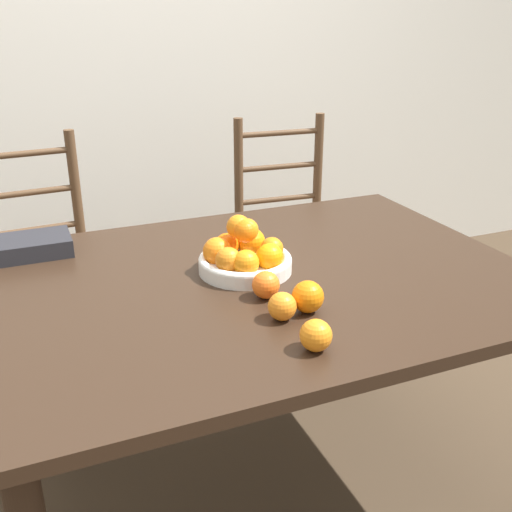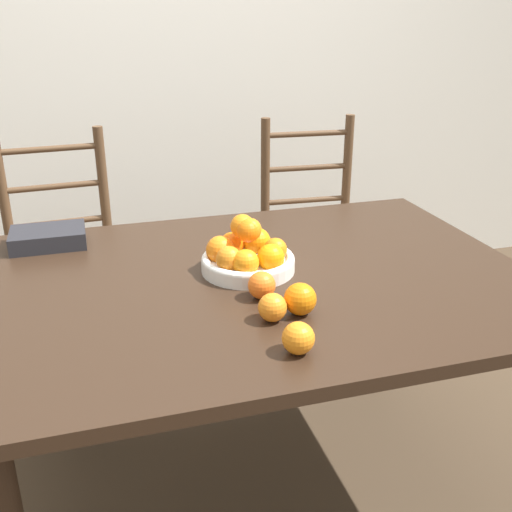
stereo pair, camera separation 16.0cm
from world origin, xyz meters
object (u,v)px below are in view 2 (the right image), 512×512
object	(u,v)px
orange_loose_3	(262,285)
orange_loose_0	(300,299)
chair_right	(314,242)
book_stack	(48,237)
fruit_bowl	(247,255)
orange_loose_1	(298,338)
orange_loose_2	(272,307)
chair_left	(66,269)

from	to	relation	value
orange_loose_3	orange_loose_0	bearing A→B (deg)	-59.63
chair_right	book_stack	world-z (taller)	chair_right
fruit_bowl	chair_right	xyz separation A→B (m)	(0.53, 0.79, -0.31)
orange_loose_0	orange_loose_1	size ratio (longest dim) A/B	1.11
orange_loose_1	book_stack	size ratio (longest dim) A/B	0.32
orange_loose_0	book_stack	size ratio (longest dim) A/B	0.35
orange_loose_1	orange_loose_2	xyz separation A→B (m)	(-0.01, 0.15, -0.00)
orange_loose_3	book_stack	distance (m)	0.76
book_stack	orange_loose_0	bearing A→B (deg)	-47.51
orange_loose_1	orange_loose_2	distance (m)	0.15
fruit_bowl	orange_loose_3	world-z (taller)	fruit_bowl
fruit_bowl	orange_loose_1	distance (m)	0.45
fruit_bowl	orange_loose_3	bearing A→B (deg)	-93.72
orange_loose_3	book_stack	size ratio (longest dim) A/B	0.32
fruit_bowl	orange_loose_0	bearing A→B (deg)	-79.73
chair_left	book_stack	world-z (taller)	chair_left
fruit_bowl	chair_right	bearing A→B (deg)	56.37
orange_loose_1	orange_loose_2	bearing A→B (deg)	93.17
orange_loose_2	chair_right	distance (m)	1.26
fruit_bowl	book_stack	size ratio (longest dim) A/B	1.17
orange_loose_2	chair_right	xyz separation A→B (m)	(0.55, 1.09, -0.30)
book_stack	fruit_bowl	bearing A→B (deg)	-33.73
orange_loose_1	orange_loose_2	size ratio (longest dim) A/B	1.04
orange_loose_0	orange_loose_3	world-z (taller)	orange_loose_0
orange_loose_3	chair_left	bearing A→B (deg)	117.78
chair_right	book_stack	xyz separation A→B (m)	(-1.07, -0.43, 0.29)
orange_loose_2	orange_loose_3	xyz separation A→B (m)	(0.01, 0.12, 0.00)
orange_loose_3	chair_right	world-z (taller)	chair_right
orange_loose_2	chair_left	bearing A→B (deg)	114.63
orange_loose_1	chair_left	distance (m)	1.38
chair_left	orange_loose_2	bearing A→B (deg)	-69.34
orange_loose_0	orange_loose_1	bearing A→B (deg)	-111.60
fruit_bowl	orange_loose_0	distance (m)	0.29
fruit_bowl	orange_loose_2	size ratio (longest dim) A/B	3.80
orange_loose_0	orange_loose_2	xyz separation A→B (m)	(-0.07, -0.01, -0.01)
chair_right	orange_loose_3	bearing A→B (deg)	-115.33
chair_right	fruit_bowl	bearing A→B (deg)	-119.93
orange_loose_0	chair_left	xyz separation A→B (m)	(-0.58, 1.08, -0.30)
orange_loose_1	orange_loose_3	xyz separation A→B (m)	(0.00, 0.28, 0.00)
orange_loose_2	chair_left	world-z (taller)	chair_left
chair_right	chair_left	bearing A→B (deg)	-176.30
orange_loose_2	book_stack	xyz separation A→B (m)	(-0.52, 0.66, -0.01)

